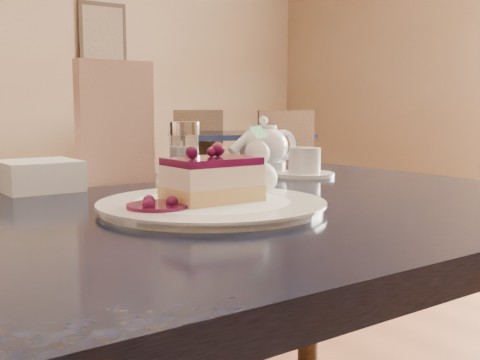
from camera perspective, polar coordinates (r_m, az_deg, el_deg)
main_table at (r=0.92m, az=-4.47°, el=-7.48°), size 1.28×0.87×0.79m
dessert_plate at (r=0.85m, az=-2.67°, el=-2.46°), size 0.31×0.31×0.01m
cheesecake_slice at (r=0.85m, az=-2.69°, el=0.01°), size 0.13×0.09×0.06m
whipped_cream at (r=0.91m, az=1.65°, el=0.20°), size 0.06×0.06×0.05m
berry_sauce at (r=0.80m, az=-7.80°, el=-2.47°), size 0.08×0.08×0.01m
tea_set at (r=1.37m, az=2.93°, el=2.76°), size 0.17×0.28×0.11m
menu_card at (r=1.16m, az=-11.74°, el=5.33°), size 0.15×0.04×0.23m
sugar_shaker at (r=1.22m, az=-5.31°, el=2.89°), size 0.06×0.06×0.12m
napkin_stack at (r=1.11m, az=-18.54°, el=0.41°), size 0.13×0.13×0.05m
bg_table_far_right at (r=4.70m, az=-0.11°, el=-3.61°), size 1.18×1.78×1.18m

